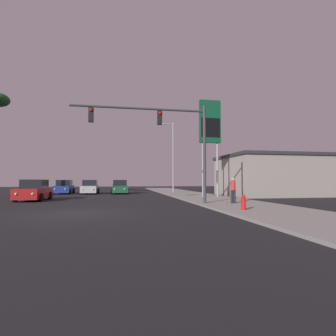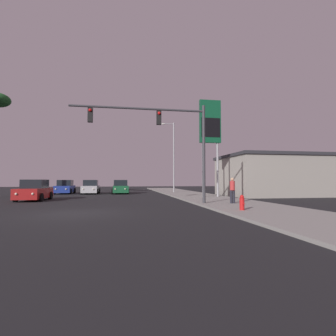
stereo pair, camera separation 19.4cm
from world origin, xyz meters
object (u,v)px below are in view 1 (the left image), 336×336
object	(u,v)px
car_black	(119,185)
car_blue	(64,187)
car_green	(120,187)
car_silver	(90,188)
street_lamp	(172,153)
traffic_light_mast	(166,131)
fire_hydrant	(243,203)
pedestrian_on_sidewalk	(233,189)
gas_station_sign	(210,127)
car_red	(34,191)

from	to	relation	value
car_black	car_blue	distance (m)	14.62
car_green	car_silver	size ratio (longest dim) A/B	1.00
car_silver	street_lamp	bearing A→B (deg)	179.61
car_black	car_blue	world-z (taller)	same
car_blue	traffic_light_mast	bearing A→B (deg)	118.39
fire_hydrant	pedestrian_on_sidewalk	bearing A→B (deg)	73.15
traffic_light_mast	street_lamp	world-z (taller)	street_lamp
gas_station_sign	fire_hydrant	world-z (taller)	gas_station_sign
fire_hydrant	pedestrian_on_sidewalk	world-z (taller)	pedestrian_on_sidewalk
car_red	traffic_light_mast	world-z (taller)	traffic_light_mast
car_red	car_silver	size ratio (longest dim) A/B	1.00
pedestrian_on_sidewalk	car_black	bearing A→B (deg)	103.90
car_silver	car_blue	bearing A→B (deg)	-13.53
car_red	car_green	bearing A→B (deg)	-122.64
traffic_light_mast	gas_station_sign	xyz separation A→B (m)	(5.27, 6.55, 1.82)
traffic_light_mast	gas_station_sign	distance (m)	8.61
street_lamp	car_red	bearing A→B (deg)	-141.95
car_green	car_silver	xyz separation A→B (m)	(-3.57, 0.26, 0.00)
car_red	car_black	size ratio (longest dim) A/B	1.00
traffic_light_mast	street_lamp	distance (m)	16.86
car_blue	fire_hydrant	distance (m)	24.92
car_black	gas_station_sign	size ratio (longest dim) A/B	0.48
car_silver	gas_station_sign	distance (m)	16.46
traffic_light_mast	fire_hydrant	world-z (taller)	traffic_light_mast
car_red	car_blue	distance (m)	11.02
car_blue	traffic_light_mast	xyz separation A→B (m)	(9.70, -17.03, 4.04)
car_red	car_black	bearing A→B (deg)	-104.01
car_silver	car_blue	size ratio (longest dim) A/B	1.00
pedestrian_on_sidewalk	street_lamp	bearing A→B (deg)	92.48
fire_hydrant	pedestrian_on_sidewalk	distance (m)	4.00
car_red	car_green	distance (m)	12.11
car_green	car_blue	world-z (taller)	same
gas_station_sign	fire_hydrant	bearing A→B (deg)	-100.86
car_blue	street_lamp	size ratio (longest dim) A/B	0.48
car_green	car_red	bearing A→B (deg)	54.53
car_black	car_blue	xyz separation A→B (m)	(-6.46, -13.12, 0.00)
car_silver	traffic_light_mast	bearing A→B (deg)	110.92
car_black	car_green	bearing A→B (deg)	93.15
car_green	car_black	size ratio (longest dim) A/B	1.00
car_red	street_lamp	xyz separation A→B (m)	(13.36, 10.46, 4.36)
car_red	car_silver	world-z (taller)	same
gas_station_sign	fire_hydrant	distance (m)	12.63
car_blue	car_red	bearing A→B (deg)	88.47
street_lamp	pedestrian_on_sidewalk	distance (m)	17.45
car_green	street_lamp	distance (m)	7.95
pedestrian_on_sidewalk	gas_station_sign	bearing A→B (deg)	82.48
car_black	fire_hydrant	distance (m)	35.03
traffic_light_mast	car_red	bearing A→B (deg)	148.37
car_black	fire_hydrant	world-z (taller)	car_black
car_silver	gas_station_sign	xyz separation A→B (m)	(11.87, -9.79, 5.86)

